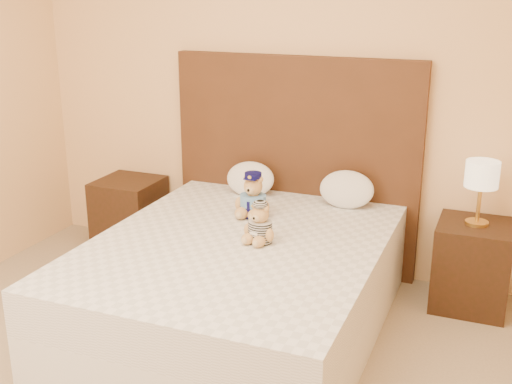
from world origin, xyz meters
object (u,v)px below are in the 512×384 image
(teddy_prisoner, at_px, (260,223))
(bed, at_px, (238,285))
(nightstand_left, at_px, (130,215))
(pillow_right, at_px, (347,188))
(nightstand_right, at_px, (472,265))
(teddy_police, at_px, (253,195))
(lamp, at_px, (482,178))
(pillow_left, at_px, (250,177))

(teddy_prisoner, bearing_deg, bed, -150.19)
(nightstand_left, distance_m, pillow_right, 1.72)
(pillow_right, bearing_deg, nightstand_left, -178.97)
(nightstand_left, relative_size, nightstand_right, 1.00)
(teddy_police, relative_size, pillow_right, 0.78)
(bed, distance_m, teddy_police, 0.60)
(lamp, bearing_deg, pillow_right, 177.93)
(nightstand_right, xyz_separation_m, lamp, (-0.00, 0.00, 0.57))
(nightstand_right, xyz_separation_m, teddy_prisoner, (-1.13, -0.76, 0.39))
(lamp, relative_size, pillow_left, 1.14)
(bed, distance_m, nightstand_left, 1.48)
(teddy_police, distance_m, pillow_left, 0.45)
(nightstand_right, bearing_deg, bed, -147.38)
(teddy_prisoner, xyz_separation_m, pillow_left, (-0.39, 0.79, 0.01))
(nightstand_right, distance_m, teddy_prisoner, 1.41)
(teddy_police, xyz_separation_m, pillow_right, (0.50, 0.41, -0.01))
(nightstand_left, distance_m, lamp, 2.56)
(bed, xyz_separation_m, teddy_prisoner, (0.12, 0.04, 0.39))
(nightstand_left, xyz_separation_m, lamp, (2.50, 0.00, 0.57))
(lamp, bearing_deg, teddy_prisoner, -145.92)
(bed, distance_m, pillow_right, 1.01)
(nightstand_left, xyz_separation_m, pillow_right, (1.67, 0.03, 0.40))
(nightstand_left, relative_size, pillow_right, 1.51)
(nightstand_right, height_order, teddy_prisoner, teddy_prisoner)
(teddy_police, bearing_deg, pillow_left, 116.53)
(pillow_left, bearing_deg, nightstand_right, -1.14)
(lamp, relative_size, teddy_police, 1.41)
(bed, bearing_deg, pillow_right, 63.06)
(nightstand_left, xyz_separation_m, pillow_left, (0.99, 0.03, 0.40))
(pillow_left, distance_m, pillow_right, 0.69)
(nightstand_right, xyz_separation_m, pillow_right, (-0.83, 0.03, 0.40))
(nightstand_left, relative_size, lamp, 1.38)
(teddy_prisoner, bearing_deg, pillow_right, 82.04)
(pillow_right, bearing_deg, pillow_left, 180.00)
(bed, distance_m, pillow_left, 0.96)
(nightstand_left, height_order, pillow_right, pillow_right)
(nightstand_left, bearing_deg, bed, -32.62)
(teddy_prisoner, bearing_deg, lamp, 46.75)
(bed, height_order, nightstand_right, same)
(bed, xyz_separation_m, teddy_police, (-0.08, 0.42, 0.42))
(nightstand_left, distance_m, pillow_left, 1.06)
(bed, height_order, lamp, lamp)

